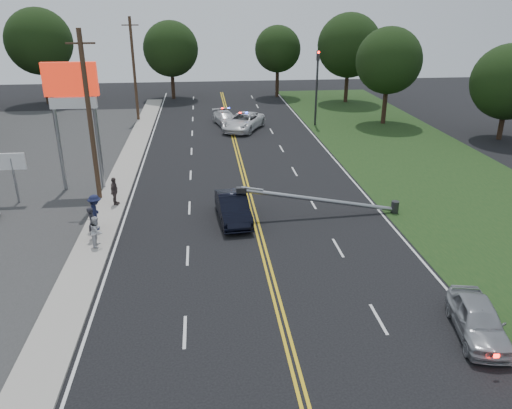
{
  "coord_description": "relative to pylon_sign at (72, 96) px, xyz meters",
  "views": [
    {
      "loc": [
        -2.74,
        -17.47,
        11.36
      ],
      "look_at": [
        -0.17,
        5.97,
        1.7
      ],
      "focal_mm": 35.0,
      "sensor_mm": 36.0,
      "label": 1
    }
  ],
  "objects": [
    {
      "name": "utility_pole_mid",
      "position": [
        1.3,
        -2.0,
        -0.91
      ],
      "size": [
        1.6,
        0.28,
        10.0
      ],
      "color": "#382619",
      "rests_on": "ground"
    },
    {
      "name": "emergency_b",
      "position": [
        10.08,
        17.09,
        -5.35
      ],
      "size": [
        2.81,
        4.73,
        1.29
      ],
      "primitive_type": "imported",
      "rotation": [
        0.0,
        0.0,
        0.24
      ],
      "color": "silver",
      "rests_on": "ground"
    },
    {
      "name": "tree_6",
      "position": [
        4.34,
        32.1,
        -0.04
      ],
      "size": [
        6.61,
        6.61,
        9.27
      ],
      "color": "black",
      "rests_on": "ground"
    },
    {
      "name": "bystander_a",
      "position": [
        2.06,
        -7.86,
        -5.01
      ],
      "size": [
        0.51,
        0.69,
        1.73
      ],
      "primitive_type": "imported",
      "rotation": [
        0.0,
        0.0,
        1.72
      ],
      "color": "#23232A",
      "rests_on": "sidewalk"
    },
    {
      "name": "emergency_a",
      "position": [
        11.63,
        14.77,
        -5.2
      ],
      "size": [
        4.87,
        6.31,
        1.59
      ],
      "primitive_type": "imported",
      "rotation": [
        0.0,
        0.0,
        -0.45
      ],
      "color": "silver",
      "rests_on": "ground"
    },
    {
      "name": "bystander_d",
      "position": [
        2.45,
        -3.27,
        -5.03
      ],
      "size": [
        0.57,
        1.04,
        1.69
      ],
      "primitive_type": "imported",
      "rotation": [
        0.0,
        0.0,
        1.41
      ],
      "color": "#504340",
      "rests_on": "sidewalk"
    },
    {
      "name": "tree_8",
      "position": [
        25.11,
        27.56,
        0.53
      ],
      "size": [
        7.33,
        7.33,
        10.2
      ],
      "color": "black",
      "rests_on": "ground"
    },
    {
      "name": "small_sign",
      "position": [
        -3.5,
        -2.0,
        -3.66
      ],
      "size": [
        1.6,
        0.14,
        3.1
      ],
      "color": "gray",
      "rests_on": "ground"
    },
    {
      "name": "pylon_sign",
      "position": [
        0.0,
        0.0,
        0.0
      ],
      "size": [
        3.2,
        0.35,
        8.0
      ],
      "color": "gray",
      "rests_on": "ground"
    },
    {
      "name": "sidewalk",
      "position": [
        2.1,
        -4.0,
        -5.94
      ],
      "size": [
        1.8,
        70.0,
        0.12
      ],
      "primitive_type": "cube",
      "color": "#A29C93",
      "rests_on": "ground"
    },
    {
      "name": "grass_verge",
      "position": [
        24.0,
        -4.0,
        -5.99
      ],
      "size": [
        12.0,
        80.0,
        0.01
      ],
      "primitive_type": "cube",
      "color": "#183414",
      "rests_on": "ground"
    },
    {
      "name": "bystander_c",
      "position": [
        2.0,
        -6.65,
        -4.92
      ],
      "size": [
        0.87,
        1.32,
        1.91
      ],
      "primitive_type": "imported",
      "rotation": [
        0.0,
        0.0,
        1.7
      ],
      "color": "#181C3C",
      "rests_on": "sidewalk"
    },
    {
      "name": "fallen_streetlight",
      "position": [
        14.69,
        -6.0,
        -5.08
      ],
      "size": [
        9.36,
        0.44,
        1.91
      ],
      "color": "#2D2D30",
      "rests_on": "ground"
    },
    {
      "name": "tree_7",
      "position": [
        17.4,
        31.98,
        -0.17
      ],
      "size": [
        5.65,
        5.65,
        8.67
      ],
      "color": "black",
      "rests_on": "ground"
    },
    {
      "name": "bystander_b",
      "position": [
        2.4,
        -8.66,
        -5.1
      ],
      "size": [
        0.62,
        0.78,
        1.56
      ],
      "primitive_type": "imported",
      "rotation": [
        0.0,
        0.0,
        1.53
      ],
      "color": "silver",
      "rests_on": "sidewalk"
    },
    {
      "name": "centerline_yellow",
      "position": [
        10.5,
        -4.0,
        -5.99
      ],
      "size": [
        0.36,
        80.0,
        0.0
      ],
      "primitive_type": "cube",
      "color": "gold",
      "rests_on": "ground"
    },
    {
      "name": "utility_pole_far",
      "position": [
        1.3,
        20.0,
        -0.91
      ],
      "size": [
        1.6,
        0.28,
        10.0
      ],
      "color": "#382619",
      "rests_on": "ground"
    },
    {
      "name": "tree_9",
      "position": [
        25.71,
        16.02,
        0.05
      ],
      "size": [
        6.27,
        6.27,
        9.2
      ],
      "color": "black",
      "rests_on": "ground"
    },
    {
      "name": "tree_5",
      "position": [
        -10.33,
        30.36,
        1.04
      ],
      "size": [
        7.42,
        7.42,
        10.76
      ],
      "color": "black",
      "rests_on": "ground"
    },
    {
      "name": "tree_13",
      "position": [
        33.81,
        8.96,
        -1.03
      ],
      "size": [
        6.36,
        6.36,
        8.15
      ],
      "color": "black",
      "rests_on": "ground"
    },
    {
      "name": "crashed_sedan",
      "position": [
        9.26,
        -6.08,
        -5.25
      ],
      "size": [
        1.94,
        4.64,
        1.49
      ],
      "primitive_type": "imported",
      "rotation": [
        0.0,
        0.0,
        0.08
      ],
      "color": "black",
      "rests_on": "ground"
    },
    {
      "name": "traffic_signal",
      "position": [
        18.8,
        16.0,
        -1.79
      ],
      "size": [
        0.28,
        0.41,
        7.05
      ],
      "color": "#2D2D30",
      "rests_on": "ground"
    },
    {
      "name": "waiting_sedan",
      "position": [
        17.41,
        -17.32,
        -5.33
      ],
      "size": [
        2.34,
        4.13,
        1.33
      ],
      "primitive_type": "imported",
      "rotation": [
        0.0,
        0.0,
        -0.21
      ],
      "color": "#9C9EA3",
      "rests_on": "ground"
    },
    {
      "name": "ground",
      "position": [
        10.5,
        -14.0,
        -6.0
      ],
      "size": [
        120.0,
        120.0,
        0.0
      ],
      "primitive_type": "plane",
      "color": "black",
      "rests_on": "ground"
    }
  ]
}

